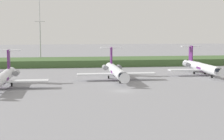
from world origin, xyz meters
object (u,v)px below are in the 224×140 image
object	(u,v)px
regional_jet_fourth	(202,67)
antenna_mast	(40,37)
regional_jet_second	(3,78)
regional_jet_third	(116,71)

from	to	relation	value
regional_jet_fourth	antenna_mast	size ratio (longest dim) A/B	1.12
regional_jet_second	regional_jet_fourth	world-z (taller)	same
regional_jet_third	antenna_mast	bearing A→B (deg)	115.84
regional_jet_fourth	regional_jet_third	bearing A→B (deg)	-166.44
regional_jet_second	regional_jet_third	bearing A→B (deg)	20.16
regional_jet_third	regional_jet_fourth	size ratio (longest dim) A/B	1.00
regional_jet_fourth	antenna_mast	xyz separation A→B (m)	(-54.43, 44.93, 8.89)
regional_jet_third	regional_jet_second	bearing A→B (deg)	-159.84
regional_jet_fourth	antenna_mast	bearing A→B (deg)	140.46
regional_jet_third	regional_jet_fourth	xyz separation A→B (m)	(29.25, 7.05, 0.00)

